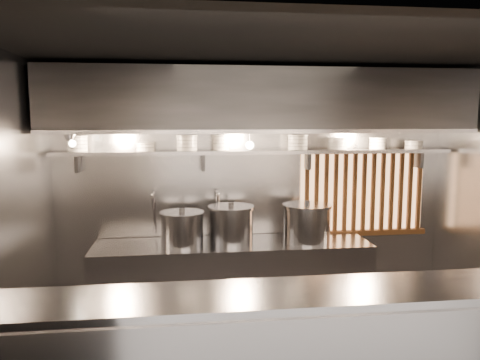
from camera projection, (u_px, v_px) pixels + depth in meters
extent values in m
plane|color=black|center=(284.00, 49.00, 3.78)|extent=(4.50, 4.50, 0.00)
plane|color=gray|center=(254.00, 192.00, 5.43)|extent=(4.50, 0.00, 4.50)
plane|color=gray|center=(2.00, 227.00, 3.68)|extent=(0.00, 3.00, 3.00)
cube|color=#9F9FA5|center=(313.00, 292.00, 3.06)|extent=(4.50, 0.56, 0.03)
cube|color=#9F9FA5|center=(233.00, 283.00, 5.16)|extent=(3.00, 0.70, 0.90)
cube|color=#9F9FA5|center=(257.00, 152.00, 5.20)|extent=(4.40, 0.34, 0.04)
cube|color=#2D2D30|center=(261.00, 101.00, 4.91)|extent=(4.40, 0.80, 0.65)
cube|color=#9F9FA5|center=(268.00, 132.00, 4.55)|extent=(4.40, 0.03, 0.04)
cube|color=#FFB472|center=(362.00, 192.00, 5.58)|extent=(1.50, 0.02, 0.92)
cube|color=brown|center=(365.00, 151.00, 5.47)|extent=(1.56, 0.06, 0.06)
cube|color=brown|center=(362.00, 233.00, 5.59)|extent=(1.56, 0.06, 0.06)
cube|color=brown|center=(307.00, 194.00, 5.44)|extent=(0.04, 0.04, 0.92)
cube|color=brown|center=(316.00, 193.00, 5.46)|extent=(0.04, 0.04, 0.92)
cube|color=brown|center=(326.00, 193.00, 5.47)|extent=(0.04, 0.04, 0.92)
cube|color=brown|center=(336.00, 193.00, 5.49)|extent=(0.04, 0.04, 0.92)
cube|color=brown|center=(345.00, 193.00, 5.50)|extent=(0.04, 0.04, 0.92)
cube|color=brown|center=(354.00, 193.00, 5.52)|extent=(0.04, 0.04, 0.92)
cube|color=brown|center=(364.00, 192.00, 5.53)|extent=(0.04, 0.04, 0.92)
cube|color=brown|center=(373.00, 192.00, 5.55)|extent=(0.04, 0.04, 0.92)
cube|color=brown|center=(382.00, 192.00, 5.56)|extent=(0.04, 0.04, 0.92)
cube|color=brown|center=(392.00, 192.00, 5.57)|extent=(0.04, 0.04, 0.92)
cube|color=brown|center=(401.00, 192.00, 5.59)|extent=(0.04, 0.04, 0.92)
cube|color=brown|center=(410.00, 191.00, 5.60)|extent=(0.04, 0.04, 0.92)
cube|color=brown|center=(419.00, 191.00, 5.62)|extent=(0.04, 0.04, 0.92)
cylinder|color=silver|center=(154.00, 213.00, 5.27)|extent=(0.03, 0.03, 0.48)
sphere|color=silver|center=(154.00, 192.00, 5.24)|extent=(0.04, 0.04, 0.04)
cylinder|color=silver|center=(153.00, 194.00, 5.11)|extent=(0.03, 0.26, 0.03)
sphere|color=silver|center=(153.00, 196.00, 4.98)|extent=(0.04, 0.04, 0.04)
cylinder|color=silver|center=(153.00, 202.00, 4.99)|extent=(0.03, 0.03, 0.14)
cylinder|color=silver|center=(216.00, 211.00, 5.36)|extent=(0.03, 0.03, 0.48)
sphere|color=silver|center=(216.00, 191.00, 5.33)|extent=(0.04, 0.04, 0.04)
cylinder|color=silver|center=(217.00, 193.00, 5.20)|extent=(0.03, 0.26, 0.03)
sphere|color=silver|center=(218.00, 194.00, 5.07)|extent=(0.04, 0.04, 0.04)
cylinder|color=silver|center=(218.00, 201.00, 5.08)|extent=(0.03, 0.03, 0.14)
cone|color=#9F9FA5|center=(69.00, 137.00, 4.47)|extent=(0.25, 0.27, 0.20)
sphere|color=#FFE0B2|center=(72.00, 143.00, 4.46)|extent=(0.07, 0.07, 0.07)
cylinder|color=#2D2D30|center=(71.00, 128.00, 4.56)|extent=(0.02, 0.22, 0.02)
cylinder|color=#2D2D30|center=(250.00, 138.00, 5.04)|extent=(0.01, 0.01, 0.12)
sphere|color=#FFE0B2|center=(250.00, 145.00, 5.05)|extent=(0.09, 0.09, 0.09)
cylinder|color=#9F9FA5|center=(182.00, 230.00, 4.98)|extent=(0.50, 0.50, 0.33)
cylinder|color=#9F9FA5|center=(182.00, 213.00, 4.96)|extent=(0.54, 0.54, 0.03)
cylinder|color=#2D2D30|center=(182.00, 210.00, 4.95)|extent=(0.06, 0.06, 0.04)
cylinder|color=#9F9FA5|center=(231.00, 225.00, 5.11)|extent=(0.53, 0.53, 0.37)
cylinder|color=#9F9FA5|center=(231.00, 207.00, 5.08)|extent=(0.56, 0.56, 0.03)
cylinder|color=#2D2D30|center=(231.00, 204.00, 5.08)|extent=(0.06, 0.06, 0.04)
cylinder|color=#9F9FA5|center=(307.00, 224.00, 5.14)|extent=(0.54, 0.54, 0.38)
cylinder|color=#9F9FA5|center=(307.00, 206.00, 5.12)|extent=(0.57, 0.57, 0.03)
cylinder|color=#2D2D30|center=(307.00, 203.00, 5.11)|extent=(0.06, 0.06, 0.04)
cylinder|color=silver|center=(78.00, 150.00, 4.95)|extent=(0.21, 0.21, 0.03)
cylinder|color=silver|center=(77.00, 146.00, 4.94)|extent=(0.21, 0.21, 0.03)
cylinder|color=silver|center=(77.00, 142.00, 4.94)|extent=(0.21, 0.21, 0.03)
cylinder|color=silver|center=(77.00, 139.00, 4.93)|extent=(0.21, 0.21, 0.03)
cylinder|color=silver|center=(77.00, 136.00, 4.93)|extent=(0.22, 0.22, 0.01)
cylinder|color=silver|center=(146.00, 149.00, 5.04)|extent=(0.19, 0.19, 0.03)
cylinder|color=silver|center=(146.00, 146.00, 5.03)|extent=(0.19, 0.19, 0.03)
cylinder|color=silver|center=(146.00, 143.00, 5.03)|extent=(0.21, 0.21, 0.01)
cylinder|color=silver|center=(187.00, 149.00, 5.09)|extent=(0.22, 0.22, 0.03)
cylinder|color=silver|center=(187.00, 145.00, 5.09)|extent=(0.22, 0.22, 0.03)
cylinder|color=silver|center=(187.00, 142.00, 5.08)|extent=(0.22, 0.22, 0.03)
cylinder|color=silver|center=(187.00, 138.00, 5.08)|extent=(0.22, 0.22, 0.03)
cylinder|color=silver|center=(187.00, 136.00, 5.07)|extent=(0.24, 0.24, 0.01)
cylinder|color=silver|center=(221.00, 148.00, 5.14)|extent=(0.18, 0.18, 0.03)
cylinder|color=silver|center=(221.00, 145.00, 5.13)|extent=(0.18, 0.18, 0.03)
cylinder|color=silver|center=(221.00, 142.00, 5.13)|extent=(0.18, 0.18, 0.03)
cylinder|color=silver|center=(221.00, 138.00, 5.13)|extent=(0.18, 0.18, 0.03)
cylinder|color=silver|center=(221.00, 136.00, 5.12)|extent=(0.20, 0.20, 0.01)
cylinder|color=silver|center=(298.00, 148.00, 5.25)|extent=(0.22, 0.22, 0.03)
cylinder|color=silver|center=(298.00, 144.00, 5.24)|extent=(0.22, 0.22, 0.03)
cylinder|color=silver|center=(298.00, 141.00, 5.24)|extent=(0.22, 0.22, 0.03)
cylinder|color=silver|center=(298.00, 138.00, 5.23)|extent=(0.22, 0.22, 0.03)
cylinder|color=silver|center=(298.00, 135.00, 5.23)|extent=(0.23, 0.23, 0.01)
cylinder|color=silver|center=(337.00, 148.00, 5.31)|extent=(0.21, 0.21, 0.03)
cylinder|color=silver|center=(337.00, 144.00, 5.30)|extent=(0.21, 0.21, 0.03)
cylinder|color=silver|center=(337.00, 141.00, 5.30)|extent=(0.21, 0.21, 0.03)
cylinder|color=silver|center=(337.00, 138.00, 5.29)|extent=(0.23, 0.23, 0.01)
cylinder|color=silver|center=(377.00, 147.00, 5.37)|extent=(0.18, 0.18, 0.03)
cylinder|color=silver|center=(377.00, 144.00, 5.36)|extent=(0.18, 0.18, 0.03)
cylinder|color=silver|center=(378.00, 141.00, 5.36)|extent=(0.18, 0.18, 0.03)
cylinder|color=silver|center=(378.00, 138.00, 5.35)|extent=(0.20, 0.20, 0.01)
cylinder|color=silver|center=(414.00, 147.00, 5.42)|extent=(0.20, 0.20, 0.03)
cylinder|color=silver|center=(414.00, 144.00, 5.42)|extent=(0.20, 0.20, 0.03)
cylinder|color=silver|center=(414.00, 141.00, 5.41)|extent=(0.21, 0.21, 0.01)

